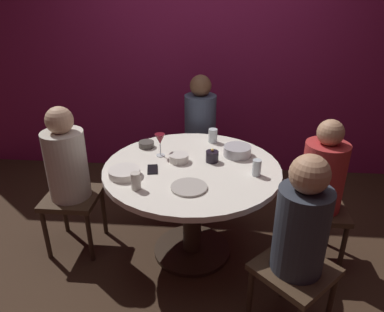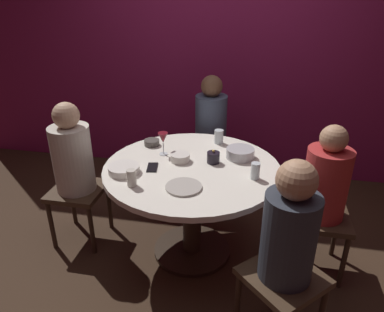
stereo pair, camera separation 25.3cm
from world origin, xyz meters
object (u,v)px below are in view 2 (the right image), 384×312
at_px(cup_near_candle, 132,178).
at_px(seated_diner_left, 73,160).
at_px(seated_diner_back, 211,125).
at_px(bowl_salad_center, 152,143).
at_px(bowl_sauce_side, 180,157).
at_px(cell_phone, 152,167).
at_px(bowl_small_white, 124,169).
at_px(dining_table, 192,187).
at_px(cup_by_right_diner, 219,137).
at_px(bowl_serving_large, 240,153).
at_px(seated_diner_front_right, 289,237).
at_px(cup_by_left_diner, 255,171).
at_px(candle_holder, 213,157).
at_px(seated_diner_right, 325,186).
at_px(wine_glass, 163,139).
at_px(dinner_plate, 184,187).

bearing_deg(cup_near_candle, seated_diner_left, 150.12).
height_order(seated_diner_back, bowl_salad_center, seated_diner_back).
height_order(seated_diner_left, bowl_sauce_side, seated_diner_left).
relative_size(cell_phone, bowl_small_white, 0.65).
bearing_deg(dining_table, cup_by_right_diner, 73.63).
xyz_separation_m(cup_near_candle, cup_by_right_diner, (0.46, 0.80, -0.00)).
bearing_deg(bowl_serving_large, seated_diner_front_right, -69.34).
relative_size(seated_diner_back, cup_by_left_diner, 10.60).
distance_m(candle_holder, bowl_small_white, 0.64).
xyz_separation_m(seated_diner_right, bowl_salad_center, (-1.31, 0.30, 0.08)).
height_order(seated_diner_right, wine_glass, seated_diner_right).
bearing_deg(candle_holder, cup_by_left_diner, -31.01).
height_order(wine_glass, bowl_sauce_side, wine_glass).
bearing_deg(candle_holder, seated_diner_back, 99.57).
distance_m(dinner_plate, bowl_sauce_side, 0.39).
distance_m(wine_glass, cup_near_candle, 0.51).
bearing_deg(seated_diner_right, bowl_serving_large, -19.32).
bearing_deg(cup_by_right_diner, bowl_sauce_side, -121.44).
relative_size(seated_diner_back, seated_diner_front_right, 1.03).
relative_size(dinner_plate, bowl_serving_large, 1.13).
xyz_separation_m(dining_table, cup_by_right_diner, (0.13, 0.45, 0.22)).
height_order(bowl_serving_large, bowl_sauce_side, bowl_serving_large).
relative_size(candle_holder, cup_by_right_diner, 0.92).
height_order(candle_holder, cup_by_right_diner, cup_by_right_diner).
relative_size(cup_near_candle, cup_by_right_diner, 1.01).
bearing_deg(bowl_small_white, cell_phone, 31.67).
height_order(seated_diner_right, seated_diner_front_right, seated_diner_front_right).
relative_size(bowl_salad_center, bowl_sauce_side, 0.85).
bearing_deg(seated_diner_back, bowl_small_white, -21.81).
relative_size(seated_diner_back, bowl_sauce_side, 8.45).
relative_size(dinner_plate, cup_by_right_diner, 2.09).
relative_size(bowl_serving_large, cup_near_candle, 1.83).
relative_size(seated_diner_left, bowl_sauce_side, 8.24).
xyz_separation_m(dining_table, bowl_salad_center, (-0.39, 0.30, 0.19)).
bearing_deg(dining_table, seated_diner_left, 180.00).
relative_size(seated_diner_right, seated_diner_front_right, 0.97).
distance_m(seated_diner_back, seated_diner_front_right, 1.69).
bearing_deg(bowl_small_white, seated_diner_right, 7.76).
bearing_deg(bowl_salad_center, seated_diner_front_right, -42.52).
distance_m(dinner_plate, bowl_small_white, 0.46).
xyz_separation_m(seated_diner_left, bowl_serving_large, (1.25, 0.21, 0.07)).
height_order(candle_holder, bowl_serving_large, candle_holder).
height_order(seated_diner_back, bowl_small_white, seated_diner_back).
distance_m(cell_phone, cup_by_left_diner, 0.72).
bearing_deg(wine_glass, bowl_serving_large, 5.38).
bearing_deg(bowl_salad_center, bowl_sauce_side, -39.38).
distance_m(bowl_salad_center, bowl_sauce_side, 0.37).
height_order(seated_diner_front_right, bowl_small_white, seated_diner_front_right).
bearing_deg(seated_diner_front_right, bowl_small_white, 21.99).
bearing_deg(cell_phone, cup_near_candle, 68.00).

